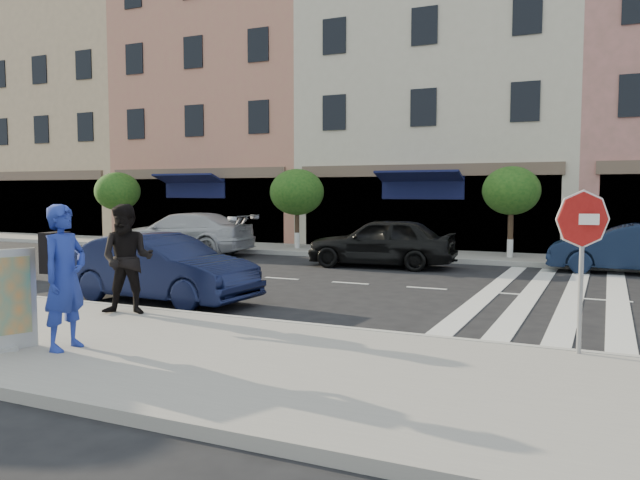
{
  "coord_description": "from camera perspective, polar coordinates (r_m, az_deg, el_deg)",
  "views": [
    {
      "loc": [
        5.96,
        -10.71,
        2.36
      ],
      "look_at": [
        0.83,
        0.36,
        1.4
      ],
      "focal_mm": 35.0,
      "sensor_mm": 36.0,
      "label": 1
    }
  ],
  "objects": [
    {
      "name": "walker",
      "position": [
        11.69,
        -17.2,
        -1.69
      ],
      "size": [
        1.19,
        1.08,
        1.98
      ],
      "primitive_type": "imported",
      "rotation": [
        0.0,
        0.0,
        0.43
      ],
      "color": "black",
      "rests_on": "sidewalk_near"
    },
    {
      "name": "street_tree_wb",
      "position": [
        24.14,
        -2.12,
        4.37
      ],
      "size": [
        2.1,
        2.1,
        3.06
      ],
      "color": "#473323",
      "rests_on": "sidewalk_far"
    },
    {
      "name": "sidewalk_near",
      "position": [
        9.45,
        -15.45,
        -9.66
      ],
      "size": [
        60.0,
        4.5,
        0.15
      ],
      "primitive_type": "cube",
      "color": "gray",
      "rests_on": "ground"
    },
    {
      "name": "poster_board",
      "position": [
        9.69,
        -27.13,
        -5.07
      ],
      "size": [
        0.43,
        0.86,
        1.41
      ],
      "rotation": [
        0.0,
        0.0,
        -0.42
      ],
      "color": "beige",
      "rests_on": "sidewalk_near"
    },
    {
      "name": "ground",
      "position": [
        12.48,
        -4.17,
        -6.41
      ],
      "size": [
        120.0,
        120.0,
        0.0
      ],
      "primitive_type": "plane",
      "color": "black",
      "rests_on": "ground"
    },
    {
      "name": "car_far_mid",
      "position": [
        19.46,
        5.64,
        -0.19
      ],
      "size": [
        4.7,
        2.21,
        1.56
      ],
      "primitive_type": "imported",
      "rotation": [
        0.0,
        0.0,
        -1.49
      ],
      "color": "black",
      "rests_on": "ground"
    },
    {
      "name": "sidewalk_far",
      "position": [
        22.63,
        9.48,
        -1.36
      ],
      "size": [
        60.0,
        3.0,
        0.15
      ],
      "primitive_type": "cube",
      "color": "gray",
      "rests_on": "ground"
    },
    {
      "name": "stop_sign",
      "position": [
        9.07,
        22.86,
        0.53
      ],
      "size": [
        0.78,
        0.19,
        2.23
      ],
      "rotation": [
        0.0,
        0.0,
        0.19
      ],
      "color": "gray",
      "rests_on": "sidewalk_near"
    },
    {
      "name": "car_far_left",
      "position": [
        23.63,
        -12.43,
        0.56
      ],
      "size": [
        5.59,
        2.76,
        1.56
      ],
      "primitive_type": "imported",
      "rotation": [
        0.0,
        0.0,
        -1.46
      ],
      "color": "#ABABB0",
      "rests_on": "ground"
    },
    {
      "name": "building_centre",
      "position": [
        28.63,
        11.9,
        10.7
      ],
      "size": [
        11.0,
        9.0,
        11.0
      ],
      "primitive_type": "cube",
      "color": "beige",
      "rests_on": "ground"
    },
    {
      "name": "street_tree_wa",
      "position": [
        29.35,
        -18.02,
        4.22
      ],
      "size": [
        2.0,
        2.0,
        3.05
      ],
      "color": "#473323",
      "rests_on": "sidewalk_far"
    },
    {
      "name": "photographer",
      "position": [
        9.38,
        -22.3,
        -3.16
      ],
      "size": [
        0.53,
        0.77,
        2.03
      ],
      "primitive_type": "imported",
      "rotation": [
        0.0,
        0.0,
        1.63
      ],
      "color": "navy",
      "rests_on": "sidewalk_near"
    },
    {
      "name": "building_west_far",
      "position": [
        39.54,
        -20.57,
        9.49
      ],
      "size": [
        12.0,
        9.0,
        12.0
      ],
      "primitive_type": "cube",
      "color": "#D6B489",
      "rests_on": "ground"
    },
    {
      "name": "building_west_mid",
      "position": [
        32.82,
        -6.68,
        12.59
      ],
      "size": [
        10.0,
        9.0,
        14.0
      ],
      "primitive_type": "cube",
      "color": "tan",
      "rests_on": "ground"
    },
    {
      "name": "car_far_right",
      "position": [
        19.89,
        26.35,
        -0.72
      ],
      "size": [
        4.36,
        1.59,
        1.43
      ],
      "primitive_type": "imported",
      "rotation": [
        0.0,
        0.0,
        -1.55
      ],
      "color": "black",
      "rests_on": "ground"
    },
    {
      "name": "car_near_mid",
      "position": [
        13.71,
        -14.33,
        -2.51
      ],
      "size": [
        4.45,
        1.79,
        1.44
      ],
      "primitive_type": "imported",
      "rotation": [
        0.0,
        0.0,
        1.51
      ],
      "color": "black",
      "rests_on": "ground"
    },
    {
      "name": "street_tree_c",
      "position": [
        21.71,
        17.1,
        4.29
      ],
      "size": [
        1.9,
        1.9,
        3.04
      ],
      "color": "#473323",
      "rests_on": "sidewalk_far"
    }
  ]
}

